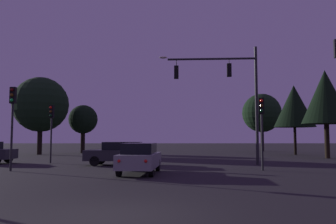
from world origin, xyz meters
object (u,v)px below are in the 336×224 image
Objects in this scene: tree_left_far at (41,105)px; tree_right_cluster at (294,106)px; tree_lot_edge at (325,97)px; tree_behind_sign at (83,120)px; tree_center_horizon at (262,113)px; traffic_light_median at (51,122)px; car_crossing_left at (121,153)px; traffic_signal_mast_arm at (230,85)px; traffic_light_corner_left at (12,111)px; traffic_light_corner_right at (262,119)px; car_nearside_lane at (140,158)px.

tree_right_cluster is at bearing -1.80° from tree_left_far.
tree_behind_sign is at bearing 155.79° from tree_lot_edge.
traffic_light_median is at bearing -135.36° from tree_center_horizon.
tree_behind_sign is at bearing -168.30° from tree_center_horizon.
traffic_light_median is at bearing 160.17° from car_crossing_left.
tree_lot_edge is at bearing -86.53° from tree_right_cluster.
tree_left_far is 28.61m from tree_lot_edge.
traffic_signal_mast_arm is at bearing -38.59° from tree_left_far.
tree_left_far is (-17.79, 14.20, 0.06)m from traffic_signal_mast_arm.
tree_right_cluster reaches higher than traffic_light_corner_left.
traffic_signal_mast_arm reaches higher than traffic_light_corner_left.
car_crossing_left is 0.62× the size of tree_right_cluster.
traffic_light_median is (-13.43, 5.58, 0.07)m from traffic_light_corner_right.
traffic_light_corner_right is 0.51× the size of tree_lot_edge.
car_nearside_lane is at bearing -46.61° from traffic_light_median.
tree_behind_sign is at bearing 95.41° from traffic_light_median.
traffic_signal_mast_arm is 1.75× the size of traffic_light_corner_left.
tree_lot_edge is at bearing 39.07° from car_nearside_lane.
traffic_light_corner_left is at bearing -141.83° from tree_right_cluster.
tree_behind_sign reaches higher than traffic_light_corner_right.
tree_left_far reaches higher than tree_behind_sign.
traffic_light_corner_right is at bearing -129.07° from tree_lot_edge.
tree_right_cluster reaches higher than car_nearside_lane.
car_crossing_left is 19.58m from tree_behind_sign.
tree_right_cluster is at bearing 93.47° from tree_lot_edge.
car_crossing_left is at bearing -53.99° from tree_left_far.
tree_right_cluster is 0.95× the size of tree_lot_edge.
car_crossing_left is at bearing -125.06° from tree_center_horizon.
tree_left_far reaches higher than tree_center_horizon.
tree_left_far is 27.35m from tree_right_cluster.
traffic_signal_mast_arm is 1.80× the size of car_nearside_lane.
traffic_signal_mast_arm is at bearing -7.32° from traffic_light_median.
tree_lot_edge is (23.94, -10.76, 1.46)m from tree_behind_sign.
tree_behind_sign is at bearing 109.60° from car_nearside_lane.
tree_center_horizon is 0.98× the size of tree_lot_edge.
traffic_signal_mast_arm is at bearing 103.51° from traffic_light_corner_right.
tree_left_far is at bearing -162.52° from tree_center_horizon.
traffic_light_corner_right is at bearing -44.11° from tree_left_far.
car_nearside_lane is 0.77× the size of tree_behind_sign.
traffic_signal_mast_arm is 1.99× the size of traffic_light_corner_right.
car_crossing_left is 22.08m from tree_right_cluster.
tree_behind_sign is at bearing 124.46° from traffic_light_corner_right.
tree_center_horizon reaches higher than traffic_light_corner_right.
traffic_light_corner_left is at bearing -179.22° from traffic_light_corner_right.
car_crossing_left is 28.21m from tree_center_horizon.
traffic_light_median reaches higher than car_crossing_left.
tree_center_horizon reaches higher than tree_behind_sign.
traffic_light_corner_right is 14.54m from traffic_light_median.
traffic_light_corner_left is 0.59× the size of tree_center_horizon.
tree_left_far reaches higher than traffic_light_corner_right.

